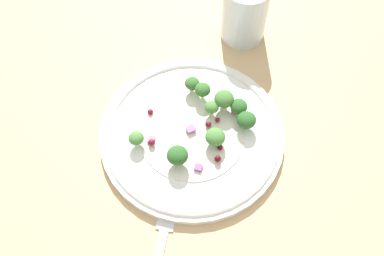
# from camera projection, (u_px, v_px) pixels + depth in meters

# --- Properties ---
(ground_plane) EXTENTS (1.80, 1.80, 0.02)m
(ground_plane) POSITION_uv_depth(u_px,v_px,m) (212.00, 148.00, 0.69)
(ground_plane) COLOR tan
(plate) EXTENTS (0.27, 0.27, 0.02)m
(plate) POSITION_uv_depth(u_px,v_px,m) (192.00, 134.00, 0.68)
(plate) COLOR white
(plate) RESTS_ON ground_plane
(dressing_pool) EXTENTS (0.16, 0.16, 0.00)m
(dressing_pool) POSITION_uv_depth(u_px,v_px,m) (192.00, 133.00, 0.67)
(dressing_pool) COLOR white
(dressing_pool) RESTS_ON plate
(broccoli_floret_0) EXTENTS (0.03, 0.03, 0.03)m
(broccoli_floret_0) POSITION_uv_depth(u_px,v_px,m) (246.00, 120.00, 0.66)
(broccoli_floret_0) COLOR #9EC684
(broccoli_floret_0) RESTS_ON plate
(broccoli_floret_1) EXTENTS (0.03, 0.03, 0.03)m
(broccoli_floret_1) POSITION_uv_depth(u_px,v_px,m) (178.00, 156.00, 0.63)
(broccoli_floret_1) COLOR #8EB77A
(broccoli_floret_1) RESTS_ON plate
(broccoli_floret_2) EXTENTS (0.02, 0.02, 0.02)m
(broccoli_floret_2) POSITION_uv_depth(u_px,v_px,m) (136.00, 138.00, 0.65)
(broccoli_floret_2) COLOR #9EC684
(broccoli_floret_2) RESTS_ON plate
(broccoli_floret_3) EXTENTS (0.02, 0.02, 0.02)m
(broccoli_floret_3) POSITION_uv_depth(u_px,v_px,m) (212.00, 107.00, 0.67)
(broccoli_floret_3) COLOR #9EC684
(broccoli_floret_3) RESTS_ON plate
(broccoli_floret_4) EXTENTS (0.03, 0.03, 0.03)m
(broccoli_floret_4) POSITION_uv_depth(u_px,v_px,m) (224.00, 99.00, 0.67)
(broccoli_floret_4) COLOR #8EB77A
(broccoli_floret_4) RESTS_ON plate
(broccoli_floret_5) EXTENTS (0.02, 0.02, 0.02)m
(broccoli_floret_5) POSITION_uv_depth(u_px,v_px,m) (192.00, 84.00, 0.69)
(broccoli_floret_5) COLOR #9EC684
(broccoli_floret_5) RESTS_ON plate
(broccoli_floret_6) EXTENTS (0.03, 0.03, 0.03)m
(broccoli_floret_6) POSITION_uv_depth(u_px,v_px,m) (239.00, 107.00, 0.67)
(broccoli_floret_6) COLOR #ADD18E
(broccoli_floret_6) RESTS_ON plate
(broccoli_floret_7) EXTENTS (0.03, 0.03, 0.03)m
(broccoli_floret_7) POSITION_uv_depth(u_px,v_px,m) (213.00, 139.00, 0.65)
(broccoli_floret_7) COLOR #8EB77A
(broccoli_floret_7) RESTS_ON plate
(broccoli_floret_8) EXTENTS (0.02, 0.02, 0.02)m
(broccoli_floret_8) POSITION_uv_depth(u_px,v_px,m) (203.00, 90.00, 0.69)
(broccoli_floret_8) COLOR #9EC684
(broccoli_floret_8) RESTS_ON plate
(cranberry_0) EXTENTS (0.01, 0.01, 0.01)m
(cranberry_0) POSITION_uv_depth(u_px,v_px,m) (150.00, 112.00, 0.69)
(cranberry_0) COLOR maroon
(cranberry_0) RESTS_ON plate
(cranberry_1) EXTENTS (0.01, 0.01, 0.01)m
(cranberry_1) POSITION_uv_depth(u_px,v_px,m) (218.00, 148.00, 0.65)
(cranberry_1) COLOR #4C0A14
(cranberry_1) RESTS_ON plate
(cranberry_2) EXTENTS (0.01, 0.01, 0.01)m
(cranberry_2) POSITION_uv_depth(u_px,v_px,m) (152.00, 142.00, 0.66)
(cranberry_2) COLOR maroon
(cranberry_2) RESTS_ON plate
(cranberry_3) EXTENTS (0.01, 0.01, 0.01)m
(cranberry_3) POSITION_uv_depth(u_px,v_px,m) (208.00, 124.00, 0.67)
(cranberry_3) COLOR maroon
(cranberry_3) RESTS_ON plate
(cranberry_4) EXTENTS (0.01, 0.01, 0.01)m
(cranberry_4) POSITION_uv_depth(u_px,v_px,m) (218.00, 159.00, 0.64)
(cranberry_4) COLOR #4C0A14
(cranberry_4) RESTS_ON plate
(cranberry_5) EXTENTS (0.01, 0.01, 0.01)m
(cranberry_5) POSITION_uv_depth(u_px,v_px,m) (234.00, 107.00, 0.69)
(cranberry_5) COLOR #4C0A14
(cranberry_5) RESTS_ON plate
(cranberry_6) EXTENTS (0.01, 0.01, 0.01)m
(cranberry_6) POSITION_uv_depth(u_px,v_px,m) (217.00, 120.00, 0.67)
(cranberry_6) COLOR maroon
(cranberry_6) RESTS_ON plate
(onion_bit_0) EXTENTS (0.01, 0.01, 0.01)m
(onion_bit_0) POSITION_uv_depth(u_px,v_px,m) (221.00, 97.00, 0.70)
(onion_bit_0) COLOR #843D75
(onion_bit_0) RESTS_ON plate
(onion_bit_1) EXTENTS (0.01, 0.01, 0.01)m
(onion_bit_1) POSITION_uv_depth(u_px,v_px,m) (198.00, 168.00, 0.64)
(onion_bit_1) COLOR #934C84
(onion_bit_1) RESTS_ON plate
(onion_bit_2) EXTENTS (0.02, 0.01, 0.00)m
(onion_bit_2) POSITION_uv_depth(u_px,v_px,m) (234.00, 109.00, 0.69)
(onion_bit_2) COLOR #934C84
(onion_bit_2) RESTS_ON plate
(onion_bit_3) EXTENTS (0.01, 0.01, 0.00)m
(onion_bit_3) POSITION_uv_depth(u_px,v_px,m) (151.00, 140.00, 0.66)
(onion_bit_3) COLOR #A35B93
(onion_bit_3) RESTS_ON plate
(onion_bit_4) EXTENTS (0.01, 0.01, 0.00)m
(onion_bit_4) POSITION_uv_depth(u_px,v_px,m) (191.00, 129.00, 0.67)
(onion_bit_4) COLOR #934C84
(onion_bit_4) RESTS_ON plate
(water_glass) EXTENTS (0.07, 0.07, 0.10)m
(water_glass) POSITION_uv_depth(u_px,v_px,m) (245.00, 11.00, 0.74)
(water_glass) COLOR silver
(water_glass) RESTS_ON ground_plane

